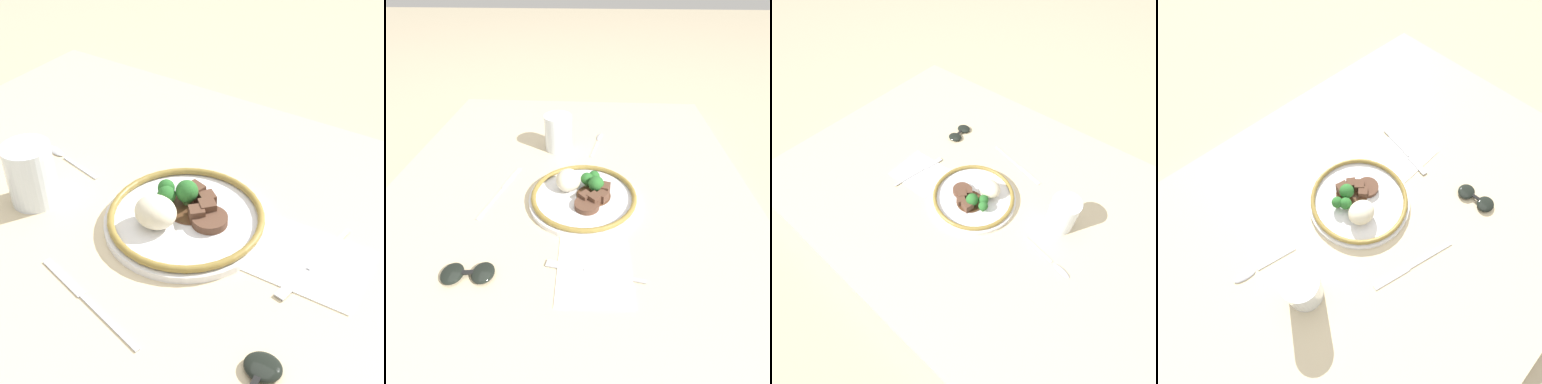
# 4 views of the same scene
# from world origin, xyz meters

# --- Properties ---
(ground_plane) EXTENTS (8.00, 8.00, 0.00)m
(ground_plane) POSITION_xyz_m (0.00, 0.00, 0.00)
(ground_plane) COLOR tan
(dining_table) EXTENTS (1.31, 0.95, 0.04)m
(dining_table) POSITION_xyz_m (0.00, 0.00, 0.02)
(dining_table) COLOR beige
(dining_table) RESTS_ON ground
(napkin) EXTENTS (0.17, 0.15, 0.00)m
(napkin) POSITION_xyz_m (-0.20, -0.07, 0.05)
(napkin) COLOR white
(napkin) RESTS_ON dining_table
(plate) EXTENTS (0.27, 0.27, 0.06)m
(plate) POSITION_xyz_m (0.01, -0.04, 0.06)
(plate) COLOR white
(plate) RESTS_ON dining_table
(juice_glass) EXTENTS (0.08, 0.08, 0.11)m
(juice_glass) POSITION_xyz_m (0.26, 0.04, 0.09)
(juice_glass) COLOR yellow
(juice_glass) RESTS_ON dining_table
(fork) EXTENTS (0.04, 0.19, 0.00)m
(fork) POSITION_xyz_m (-0.21, -0.06, 0.05)
(fork) COLOR #ADADB2
(fork) RESTS_ON napkin
(knife) EXTENTS (0.22, 0.06, 0.00)m
(knife) POSITION_xyz_m (0.04, 0.17, 0.05)
(knife) COLOR #ADADB2
(knife) RESTS_ON dining_table
(spoon) EXTENTS (0.16, 0.04, 0.01)m
(spoon) POSITION_xyz_m (0.32, -0.08, 0.05)
(spoon) COLOR #ADADB2
(spoon) RESTS_ON dining_table
(sunglasses) EXTENTS (0.06, 0.11, 0.02)m
(sunglasses) POSITION_xyz_m (-0.23, 0.16, 0.05)
(sunglasses) COLOR black
(sunglasses) RESTS_ON dining_table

